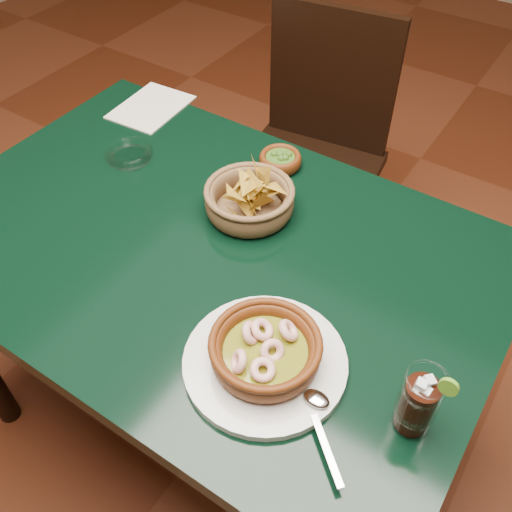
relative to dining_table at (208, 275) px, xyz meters
The scene contains 9 objects.
ground 0.65m from the dining_table, ahead, with size 7.00×7.00×0.00m, color #471C0C.
dining_table is the anchor object (origin of this frame).
dining_chair 0.73m from the dining_table, 100.11° to the left, with size 0.48×0.48×0.91m.
shrimp_plate 0.34m from the dining_table, 33.99° to the right, with size 0.35×0.28×0.08m.
chip_basket 0.19m from the dining_table, 79.69° to the left, with size 0.23×0.23×0.14m.
guacamole_ramekin 0.33m from the dining_table, 91.22° to the left, with size 0.12×0.12×0.04m.
cola_drink 0.56m from the dining_table, 15.57° to the right, with size 0.13×0.13×0.15m.
glass_ashtray 0.37m from the dining_table, 158.13° to the left, with size 0.12×0.12×0.03m.
paper_menu 0.55m from the dining_table, 142.54° to the left, with size 0.17×0.22×0.00m.
Camera 1 is at (0.55, -0.63, 1.58)m, focal length 40.00 mm.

